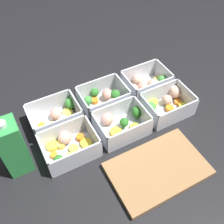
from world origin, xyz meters
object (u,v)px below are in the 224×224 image
Objects in this scene: container_near_left at (146,84)px; container_far_right at (68,146)px; container_near_right at (59,116)px; container_far_center at (121,123)px; container_near_center at (105,101)px; juice_carton at (13,148)px; container_far_left at (167,103)px.

container_near_left and container_far_right have the same top height.
container_near_right is 0.21m from container_far_center.
container_near_center is 0.95× the size of container_near_right.
juice_carton is at bearing -7.09° from container_far_right.
container_far_right is (0.37, 0.01, -0.00)m from container_far_left.
container_far_left is 0.89× the size of juice_carton.
juice_carton reaches higher than container_near_left.
container_near_left is at bearing -167.93° from juice_carton.
container_near_center is 0.17m from container_near_right.
container_near_left is at bearing -176.93° from container_near_center.
container_near_center is 0.22m from container_far_left.
container_near_center and container_near_right have the same top height.
container_far_center is at bearing 91.15° from container_near_center.
container_near_center is 0.22m from container_far_right.
juice_carton reaches higher than container_far_left.
juice_carton is at bearing -1.16° from container_far_left.
container_near_left and container_near_right have the same top height.
container_near_left is 0.21m from container_far_center.
container_near_center is 0.91× the size of container_far_center.
container_near_center and container_far_center have the same top height.
container_far_center is (-0.00, 0.12, -0.00)m from container_near_center.
container_far_center is at bearing -179.55° from container_far_right.
container_near_left and container_near_center have the same top height.
container_near_right and container_far_left have the same top height.
container_far_left is at bearing 178.84° from juice_carton.
container_far_left is at bearing 95.69° from container_near_left.
container_far_left is at bearing 149.91° from container_near_center.
container_near_right is 0.37m from container_far_left.
juice_carton is (0.14, -0.02, 0.07)m from container_far_right.
container_far_left is 0.52m from juice_carton.
container_near_left is 0.98× the size of container_near_right.
container_far_left is 0.19m from container_far_center.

